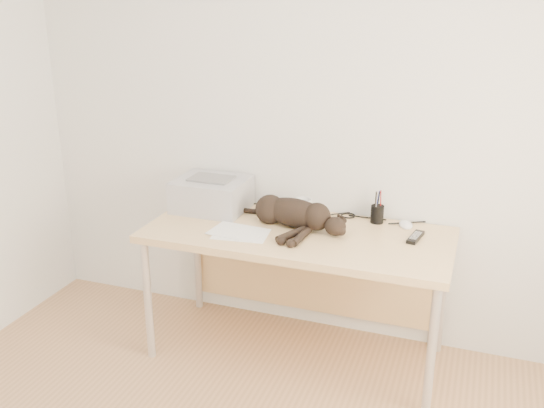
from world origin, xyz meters
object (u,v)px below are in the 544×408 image
at_px(mug, 303,207).
at_px(printer, 212,194).
at_px(pen_cup, 377,214).
at_px(mouse, 406,222).
at_px(cat, 291,214).
at_px(desk, 302,249).

bearing_deg(mug, printer, -170.35).
bearing_deg(pen_cup, mouse, 1.43).
distance_m(cat, mug, 0.20).
relative_size(pen_cup, mouse, 1.51).
height_order(desk, mouse, mouse).
bearing_deg(desk, pen_cup, 26.91).
relative_size(mug, mouse, 0.83).
bearing_deg(mouse, desk, -178.83).
bearing_deg(cat, desk, 37.31).
distance_m(desk, printer, 0.62).
bearing_deg(pen_cup, desk, -153.09).
bearing_deg(pen_cup, cat, -153.35).
height_order(desk, mug, mug).
bearing_deg(desk, mug, 105.92).
xyz_separation_m(printer, pen_cup, (0.94, 0.11, -0.04)).
relative_size(printer, cat, 0.57).
relative_size(desk, pen_cup, 8.81).
bearing_deg(pen_cup, mug, -177.60).
distance_m(desk, mug, 0.25).
bearing_deg(mug, cat, -92.57).
bearing_deg(desk, cat, -155.05).
height_order(mug, pen_cup, pen_cup).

